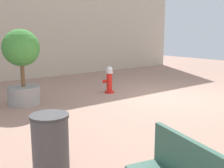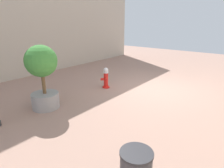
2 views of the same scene
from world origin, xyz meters
TOP-DOWN VIEW (x-y plane):
  - ground_plane at (0.00, 0.00)m, footprint 23.40×23.40m
  - fire_hydrant at (1.65, 1.07)m, footprint 0.37×0.37m
  - planter_tree at (1.89, 3.81)m, footprint 0.98×0.98m

SIDE VIEW (x-z plane):
  - ground_plane at x=0.00m, z-range 0.00..0.00m
  - fire_hydrant at x=1.65m, z-range 0.00..0.87m
  - planter_tree at x=1.89m, z-range 0.16..2.20m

